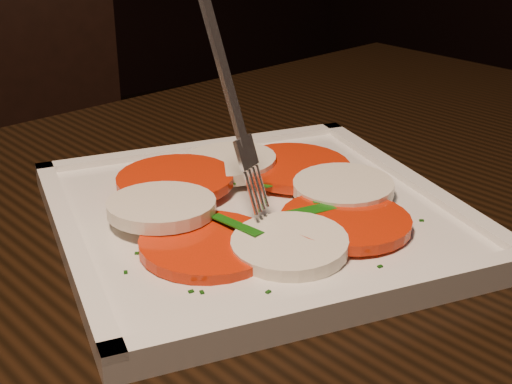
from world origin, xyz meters
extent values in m
cube|color=black|center=(0.02, 0.21, 0.73)|extent=(1.28, 0.93, 0.04)
cylinder|color=black|center=(0.51, 0.61, 0.35)|extent=(0.06, 0.06, 0.71)
cube|color=black|center=(0.01, 0.94, 0.45)|extent=(0.52, 0.52, 0.04)
cylinder|color=black|center=(0.23, 1.06, 0.21)|extent=(0.04, 0.04, 0.41)
cube|color=white|center=(0.00, 0.24, 0.76)|extent=(0.37, 0.37, 0.01)
cylinder|color=red|center=(-0.07, 0.20, 0.77)|extent=(0.10, 0.10, 0.01)
cylinder|color=white|center=(-0.02, 0.16, 0.77)|extent=(0.08, 0.08, 0.02)
cylinder|color=red|center=(0.03, 0.17, 0.77)|extent=(0.10, 0.10, 0.01)
cylinder|color=white|center=(0.07, 0.21, 0.77)|extent=(0.08, 0.08, 0.01)
cylinder|color=red|center=(0.07, 0.27, 0.77)|extent=(0.10, 0.10, 0.01)
cylinder|color=white|center=(0.02, 0.31, 0.78)|extent=(0.08, 0.08, 0.01)
cylinder|color=red|center=(-0.04, 0.30, 0.78)|extent=(0.10, 0.10, 0.01)
cylinder|color=white|center=(-0.07, 0.26, 0.78)|extent=(0.08, 0.08, 0.01)
cube|color=#176110|center=(0.04, 0.22, 0.78)|extent=(0.03, 0.04, 0.00)
cube|color=#176110|center=(-0.02, 0.28, 0.78)|extent=(0.04, 0.02, 0.00)
cube|color=#176110|center=(0.03, 0.29, 0.78)|extent=(0.04, 0.04, 0.00)
cube|color=#176110|center=(0.07, 0.27, 0.78)|extent=(0.04, 0.03, 0.00)
cube|color=#176110|center=(-0.04, 0.20, 0.78)|extent=(0.02, 0.05, 0.00)
cube|color=#176110|center=(0.03, 0.29, 0.78)|extent=(0.01, 0.04, 0.00)
cube|color=#176110|center=(0.04, 0.25, 0.78)|extent=(0.04, 0.02, 0.00)
cube|color=#176110|center=(-0.01, 0.30, 0.78)|extent=(0.03, 0.03, 0.00)
cube|color=#176110|center=(0.02, 0.19, 0.78)|extent=(0.04, 0.02, 0.00)
cube|color=#176110|center=(-0.04, 0.27, 0.78)|extent=(0.02, 0.04, 0.00)
cube|color=#0E3B0A|center=(-0.06, 0.32, 0.77)|extent=(0.00, 0.00, 0.00)
cube|color=#0E3B0A|center=(0.09, 0.31, 0.77)|extent=(0.00, 0.00, 0.00)
cube|color=#0E3B0A|center=(0.02, 0.34, 0.77)|extent=(0.00, 0.00, 0.00)
cube|color=#0E3B0A|center=(0.06, 0.33, 0.77)|extent=(0.00, 0.00, 0.00)
cube|color=#0E3B0A|center=(-0.02, 0.35, 0.77)|extent=(0.00, 0.00, 0.00)
cube|color=#0E3B0A|center=(-0.11, 0.23, 0.77)|extent=(0.00, 0.00, 0.00)
cube|color=#0E3B0A|center=(-0.13, 0.21, 0.77)|extent=(0.00, 0.00, 0.00)
cube|color=#0E3B0A|center=(-0.10, 0.16, 0.77)|extent=(0.00, 0.00, 0.00)
cube|color=#0E3B0A|center=(-0.07, 0.13, 0.77)|extent=(0.00, 0.00, 0.00)
cube|color=#0E3B0A|center=(0.00, 0.14, 0.77)|extent=(0.00, 0.00, 0.00)
cube|color=#0E3B0A|center=(-0.08, 0.32, 0.77)|extent=(0.00, 0.00, 0.00)
cube|color=#0E3B0A|center=(0.01, 0.11, 0.77)|extent=(0.00, 0.00, 0.00)
cube|color=#0E3B0A|center=(0.01, 0.36, 0.77)|extent=(0.00, 0.00, 0.00)
cube|color=#0E3B0A|center=(-0.11, 0.16, 0.77)|extent=(0.00, 0.00, 0.00)
cube|color=#0E3B0A|center=(0.10, 0.30, 0.77)|extent=(0.00, 0.00, 0.00)
cube|color=#0E3B0A|center=(0.08, 0.29, 0.77)|extent=(0.00, 0.00, 0.00)
cube|color=#0E3B0A|center=(0.03, 0.36, 0.77)|extent=(0.00, 0.00, 0.00)
cube|color=#0E3B0A|center=(0.13, 0.23, 0.77)|extent=(0.00, 0.00, 0.00)
cube|color=#0E3B0A|center=(0.09, 0.14, 0.77)|extent=(0.00, 0.00, 0.00)
camera|label=1|loc=(-0.30, -0.18, 1.01)|focal=50.00mm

